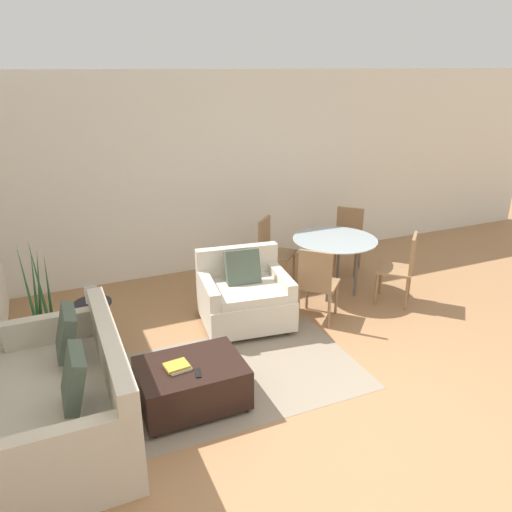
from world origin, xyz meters
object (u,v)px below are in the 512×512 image
Objects in this scene: couch at (71,401)px; picture_frame at (91,295)px; ottoman at (192,383)px; side_table at (94,316)px; armchair at (244,296)px; tv_remote_primary at (198,373)px; dining_table at (335,245)px; potted_plant at (46,339)px; book_stack at (177,366)px; dining_chair_near_left at (317,280)px; dining_chair_far_right at (348,235)px; dining_chair_near_right at (403,264)px; dining_chair_far_left at (271,247)px.

couch is 1.36m from picture_frame.
ottoman is 1.70× the size of side_table.
couch is 2.28m from armchair.
couch is 1.02m from tv_remote_primary.
armchair is at bearing -166.92° from dining_table.
potted_plant is at bearing -178.36° from picture_frame.
armchair is at bearing 47.36° from book_stack.
couch reaches higher than side_table.
dining_chair_near_left is (1.76, 0.90, 0.29)m from ottoman.
dining_chair_near_left is 1.71m from dining_chair_far_right.
side_table reaches higher than book_stack.
picture_frame is (-0.00, 0.00, 0.25)m from side_table.
dining_chair_near_right is at bearing 16.90° from ottoman.
dining_chair_far_right is (3.61, 0.80, -0.10)m from picture_frame.
book_stack is 0.42× the size of side_table.
book_stack is 0.17× the size of potted_plant.
side_table is at bearing 1.62° from potted_plant.
side_table is 0.59× the size of dining_chair_far_left.
picture_frame is (-0.64, 1.31, 0.39)m from ottoman.
dining_chair_far_left is at bearing 52.42° from tv_remote_primary.
potted_plant is 2.48× the size of side_table.
dining_chair_far_right reaches higher than armchair.
armchair is 7.54× the size of tv_remote_primary.
dining_chair_near_right and dining_chair_far_left have the same top height.
armchair reaches higher than tv_remote_primary.
dining_chair_far_left is 1.00× the size of dining_chair_far_right.
couch is 1.94× the size of dining_chair_near_right.
dining_chair_far_left is at bearing 18.50° from side_table.
dining_chair_near_right is at bearing -90.00° from dining_chair_far_right.
picture_frame is at bearing 1.64° from potted_plant.
ottoman is at bearing -129.79° from dining_chair_far_left.
dining_chair_near_left is at bearing -7.76° from potted_plant.
dining_table is 0.86m from dining_chair_near_right.
ottoman is at bearing -152.85° from dining_chair_near_left.
ottoman is at bearing -1.66° from couch.
side_table is at bearing 170.39° from dining_chair_near_left.
book_stack is at bearing -68.34° from side_table.
armchair is 1.65m from picture_frame.
dining_chair_near_left reaches higher than picture_frame.
dining_table is at bearing 23.87° from couch.
dining_chair_far_right is (1.98, 0.92, 0.18)m from armchair.
picture_frame is at bearing -167.46° from dining_chair_far_right.
side_table is (-0.66, 1.46, -0.04)m from tv_remote_primary.
dining_chair_near_left is at bearing 27.15° from ottoman.
dining_chair_far_left is 1.21m from dining_chair_far_right.
side_table is (0.48, 0.01, 0.14)m from potted_plant.
dining_chair_near_right is (3.08, 0.91, 0.09)m from book_stack.
dining_chair_far_right is at bearing 45.00° from dining_table.
dining_chair_near_left and dining_chair_far_left have the same top height.
dining_table is at bearing 3.78° from side_table.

